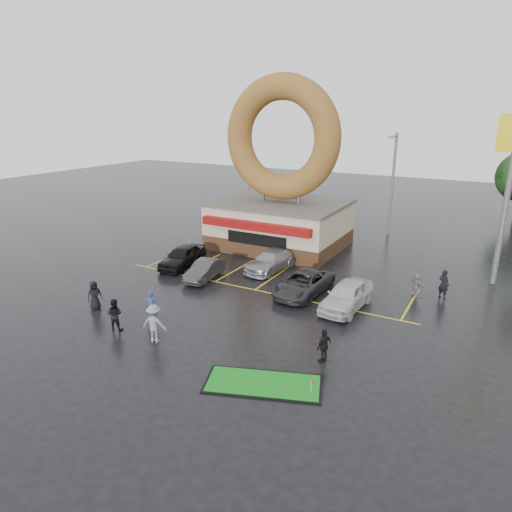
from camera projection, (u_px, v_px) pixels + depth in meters
The scene contains 19 objects.
ground at pixel (226, 310), 25.84m from camera, with size 120.00×120.00×0.00m, color black.
donut_shop at pixel (280, 192), 36.65m from camera, with size 10.20×8.70×13.50m.
shell_sign at pixel (512, 169), 27.53m from camera, with size 2.20×0.36×10.60m.
streetlight_left at pixel (248, 173), 45.57m from camera, with size 0.40×2.21×9.00m.
streetlight_mid at pixel (392, 182), 39.91m from camera, with size 0.40×2.21×9.00m.
car_black at pixel (182, 256), 32.72m from camera, with size 1.81×4.50×1.53m, color black.
car_dgrey at pixel (205, 270), 30.36m from camera, with size 1.32×3.78×1.24m, color #333336.
car_silver at pixel (271, 261), 32.01m from camera, with size 1.93×4.76×1.38m, color #95969A.
car_grey at pixel (304, 283), 27.85m from camera, with size 2.30×4.98×1.38m, color #2E2D30.
car_white at pixel (347, 295), 25.77m from camera, with size 1.86×4.63×1.58m, color silver.
person_blue at pixel (152, 307), 24.02m from camera, with size 0.65×0.43×1.79m, color navy.
person_blackjkt at pixel (115, 314), 23.26m from camera, with size 0.82×0.64×1.68m, color black.
person_hoodie at pixel (154, 323), 21.98m from camera, with size 1.26×0.72×1.94m, color gray.
person_bystander at pixel (95, 295), 25.66m from camera, with size 0.82×0.54×1.68m, color black.
person_cameraman at pixel (324, 346), 20.28m from camera, with size 0.93×0.39×1.59m, color black.
person_walker_near at pixel (417, 284), 27.55m from camera, with size 1.44×0.46×1.55m, color gray.
person_walker_far at pixel (444, 284), 27.14m from camera, with size 0.65×0.43×1.79m, color black.
dumpster at pixel (219, 238), 37.98m from camera, with size 1.80×1.20×1.30m, color #1B4824.
putting_green at pixel (263, 384), 18.79m from camera, with size 5.24×3.58×0.60m.
Camera 1 is at (13.04, -19.83, 10.80)m, focal length 32.00 mm.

